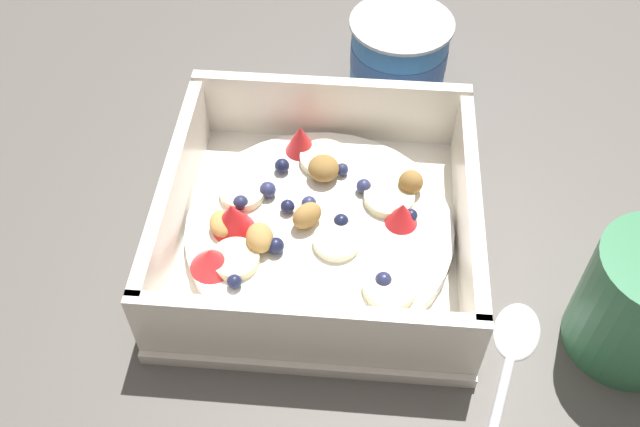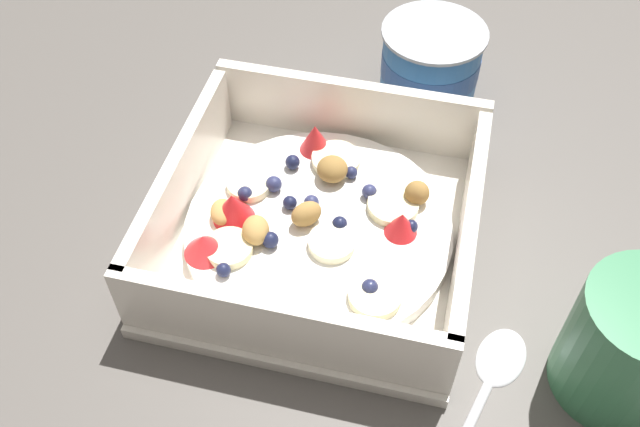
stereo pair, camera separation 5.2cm
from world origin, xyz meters
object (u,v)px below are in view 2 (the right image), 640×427
object	(u,v)px
spoon	(487,386)
yogurt_cup	(430,64)
coffee_mug	(634,346)
fruit_bowl	(318,221)

from	to	relation	value
spoon	yogurt_cup	bearing A→B (deg)	105.90
yogurt_cup	coffee_mug	size ratio (longest dim) A/B	0.83
spoon	yogurt_cup	size ratio (longest dim) A/B	1.89
fruit_bowl	coffee_mug	bearing A→B (deg)	-17.99
fruit_bowl	yogurt_cup	size ratio (longest dim) A/B	2.46
coffee_mug	fruit_bowl	bearing A→B (deg)	162.01
fruit_bowl	spoon	xyz separation A→B (m)	(0.14, -0.10, -0.02)
yogurt_cup	coffee_mug	world-z (taller)	coffee_mug
spoon	yogurt_cup	world-z (taller)	yogurt_cup
fruit_bowl	yogurt_cup	xyz separation A→B (m)	(0.06, 0.18, 0.02)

